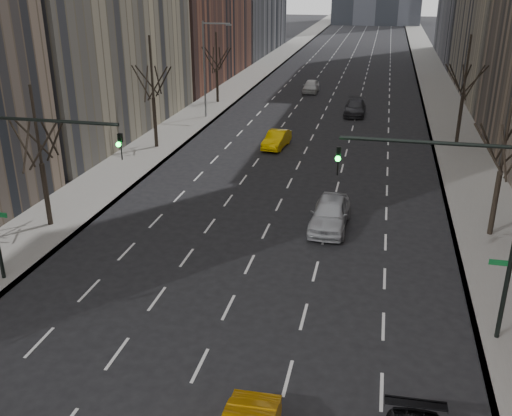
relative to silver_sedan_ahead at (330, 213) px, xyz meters
The scene contains 14 objects.
sidewalk_left 51.20m from the silver_sedan_ahead, 107.78° to the left, with size 4.50×320.00×0.15m, color slate.
sidewalk_right 49.55m from the silver_sedan_ahead, 79.69° to the left, with size 4.50×320.00×0.15m, color slate.
tree_lw_b 15.98m from the silver_sedan_ahead, 168.06° to the right, with size 3.36×3.50×7.82m.
tree_lw_c 20.23m from the silver_sedan_ahead, 140.35° to the left, with size 3.36×3.50×8.74m.
tree_lw_d 34.49m from the silver_sedan_ahead, 116.57° to the left, with size 3.36×3.50×7.36m.
tree_rw_b 9.11m from the silver_sedan_ahead, ahead, with size 3.36×3.50×7.82m.
tree_rw_c 20.88m from the silver_sedan_ahead, 65.31° to the left, with size 3.36×3.50×8.74m.
traffic_mast_left 16.22m from the silver_sedan_ahead, 143.45° to the right, with size 6.69×0.39×8.00m.
traffic_mast_right 11.83m from the silver_sedan_ahead, 58.25° to the right, with size 6.69×0.39×8.00m.
streetlight_far 28.09m from the silver_sedan_ahead, 120.91° to the left, with size 2.83×0.22×9.00m.
silver_sedan_ahead is the anchor object (origin of this frame).
far_taxi 16.15m from the silver_sedan_ahead, 111.18° to the left, with size 1.45×4.16×1.37m, color #FFC805.
far_suv_grey 28.28m from the silver_sedan_ahead, 90.53° to the left, with size 2.04×5.01×1.45m, color #29292D.
far_car_white 39.55m from the silver_sedan_ahead, 98.91° to the left, with size 1.73×4.31×1.47m, color silver.
Camera 1 is at (5.69, -8.16, 13.22)m, focal length 40.00 mm.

